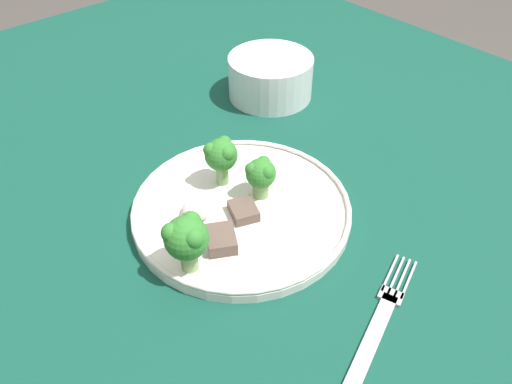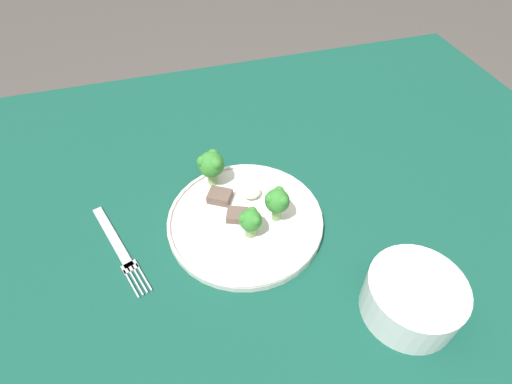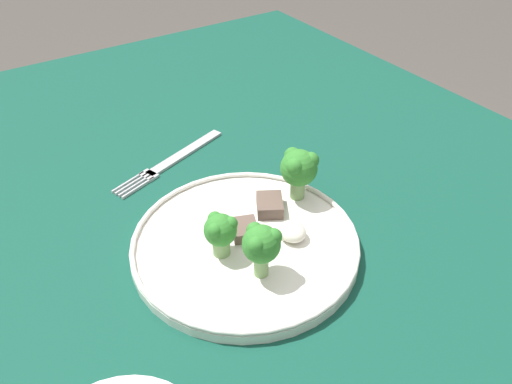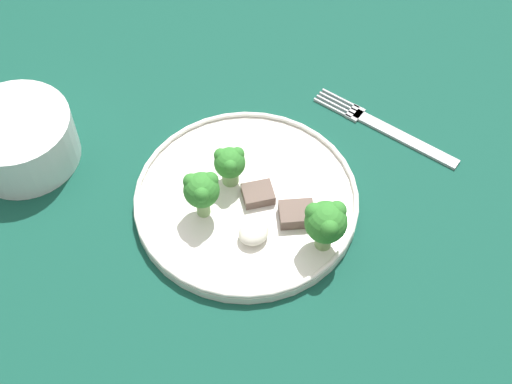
{
  "view_description": "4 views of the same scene",
  "coord_description": "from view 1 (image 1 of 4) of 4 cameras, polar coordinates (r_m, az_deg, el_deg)",
  "views": [
    {
      "loc": [
        0.36,
        -0.32,
        1.18
      ],
      "look_at": [
        0.04,
        -0.03,
        0.79
      ],
      "focal_mm": 35.0,
      "sensor_mm": 36.0,
      "label": 1
    },
    {
      "loc": [
        0.13,
        0.36,
        1.29
      ],
      "look_at": [
        -0.0,
        -0.07,
        0.8
      ],
      "focal_mm": 28.0,
      "sensor_mm": 36.0,
      "label": 2
    },
    {
      "loc": [
        -0.33,
        0.17,
        1.16
      ],
      "look_at": [
        0.04,
        -0.07,
        0.82
      ],
      "focal_mm": 35.0,
      "sensor_mm": 36.0,
      "label": 3
    },
    {
      "loc": [
        -0.24,
        -0.44,
        1.44
      ],
      "look_at": [
        0.02,
        -0.06,
        0.8
      ],
      "focal_mm": 50.0,
      "sensor_mm": 36.0,
      "label": 4
    }
  ],
  "objects": [
    {
      "name": "sauce_dollop",
      "position": [
        0.58,
        -6.77,
        -2.11
      ],
      "size": [
        0.03,
        0.03,
        0.02
      ],
      "color": "silver",
      "rests_on": "dinner_plate"
    },
    {
      "name": "meat_slice_front_slice",
      "position": [
        0.58,
        -1.43,
        -2.17
      ],
      "size": [
        0.04,
        0.04,
        0.01
      ],
      "color": "brown",
      "rests_on": "dinner_plate"
    },
    {
      "name": "broccoli_floret_back_left",
      "position": [
        0.59,
        0.56,
        2.05
      ],
      "size": [
        0.04,
        0.04,
        0.05
      ],
      "color": "#7FA866",
      "rests_on": "dinner_plate"
    },
    {
      "name": "meat_slice_middle_slice",
      "position": [
        0.55,
        -3.99,
        -5.42
      ],
      "size": [
        0.05,
        0.05,
        0.02
      ],
      "color": "brown",
      "rests_on": "dinner_plate"
    },
    {
      "name": "dinner_plate",
      "position": [
        0.59,
        -1.66,
        -1.95
      ],
      "size": [
        0.26,
        0.26,
        0.02
      ],
      "color": "white",
      "rests_on": "table"
    },
    {
      "name": "table",
      "position": [
        0.69,
        0.14,
        -4.68
      ],
      "size": [
        1.39,
        1.14,
        0.76
      ],
      "color": "#114738",
      "rests_on": "ground_plane"
    },
    {
      "name": "broccoli_floret_center_left",
      "position": [
        0.6,
        -4.01,
        4.23
      ],
      "size": [
        0.04,
        0.04,
        0.06
      ],
      "color": "#7FA866",
      "rests_on": "dinner_plate"
    },
    {
      "name": "cream_bowl",
      "position": [
        0.81,
        1.66,
        12.91
      ],
      "size": [
        0.13,
        0.13,
        0.07
      ],
      "color": "white",
      "rests_on": "table"
    },
    {
      "name": "fork",
      "position": [
        0.51,
        13.56,
        -15.07
      ],
      "size": [
        0.08,
        0.2,
        0.0
      ],
      "color": "#B2B2B7",
      "rests_on": "table"
    },
    {
      "name": "broccoli_floret_near_rim_left",
      "position": [
        0.5,
        -7.96,
        -5.23
      ],
      "size": [
        0.05,
        0.05,
        0.07
      ],
      "color": "#7FA866",
      "rests_on": "dinner_plate"
    }
  ]
}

